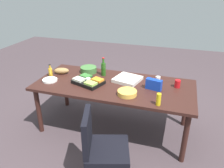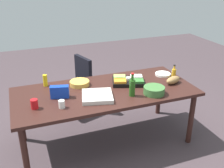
{
  "view_description": "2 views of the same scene",
  "coord_description": "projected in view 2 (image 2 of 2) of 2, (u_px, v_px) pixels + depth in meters",
  "views": [
    {
      "loc": [
        -0.86,
        2.82,
        2.17
      ],
      "look_at": [
        0.0,
        0.09,
        0.82
      ],
      "focal_mm": 35.67,
      "sensor_mm": 36.0,
      "label": 1
    },
    {
      "loc": [
        -0.99,
        -2.88,
        2.23
      ],
      "look_at": [
        0.08,
        -0.03,
        0.87
      ],
      "focal_mm": 42.41,
      "sensor_mm": 36.0,
      "label": 2
    }
  ],
  "objects": [
    {
      "name": "dressing_bottle",
      "position": [
        174.0,
        73.0,
        3.7
      ],
      "size": [
        0.07,
        0.07,
        0.2
      ],
      "color": "gold",
      "rests_on": "conference_table"
    },
    {
      "name": "chip_bowl",
      "position": [
        80.0,
        83.0,
        3.5
      ],
      "size": [
        0.28,
        0.28,
        0.06
      ],
      "primitive_type": "cylinder",
      "rotation": [
        0.0,
        0.0,
        -0.11
      ],
      "color": "gold",
      "rests_on": "conference_table"
    },
    {
      "name": "paper_plate_stack",
      "position": [
        163.0,
        74.0,
        3.84
      ],
      "size": [
        0.22,
        0.22,
        0.03
      ],
      "primitive_type": "cylinder",
      "rotation": [
        0.0,
        0.0,
        -0.01
      ],
      "color": "white",
      "rests_on": "conference_table"
    },
    {
      "name": "red_solo_cup",
      "position": [
        34.0,
        104.0,
        2.92
      ],
      "size": [
        0.1,
        0.1,
        0.11
      ],
      "primitive_type": "cylinder",
      "rotation": [
        0.0,
        0.0,
        -0.24
      ],
      "color": "red",
      "rests_on": "conference_table"
    },
    {
      "name": "veggie_tray",
      "position": [
        128.0,
        81.0,
        3.56
      ],
      "size": [
        0.5,
        0.42,
        0.09
      ],
      "color": "black",
      "rests_on": "conference_table"
    },
    {
      "name": "ground_plane",
      "position": [
        106.0,
        141.0,
        3.69
      ],
      "size": [
        10.0,
        10.0,
        0.0
      ],
      "primitive_type": "plane",
      "color": "#46383D"
    },
    {
      "name": "pizza_box",
      "position": [
        97.0,
        96.0,
        3.16
      ],
      "size": [
        0.44,
        0.44,
        0.05
      ],
      "primitive_type": "cube",
      "rotation": [
        0.0,
        0.0,
        -0.25
      ],
      "color": "silver",
      "rests_on": "conference_table"
    },
    {
      "name": "paper_cup",
      "position": [
        62.0,
        104.0,
        2.94
      ],
      "size": [
        0.08,
        0.08,
        0.09
      ],
      "primitive_type": "cylinder",
      "rotation": [
        0.0,
        0.0,
        -0.2
      ],
      "color": "white",
      "rests_on": "conference_table"
    },
    {
      "name": "wine_bottle",
      "position": [
        132.0,
        87.0,
        3.19
      ],
      "size": [
        0.08,
        0.08,
        0.3
      ],
      "color": "#235318",
      "rests_on": "conference_table"
    },
    {
      "name": "conference_table",
      "position": [
        105.0,
        95.0,
        3.4
      ],
      "size": [
        2.31,
        1.02,
        0.78
      ],
      "color": "#371C17",
      "rests_on": "ground"
    },
    {
      "name": "chip_bag_blue",
      "position": [
        60.0,
        92.0,
        3.15
      ],
      "size": [
        0.23,
        0.13,
        0.15
      ],
      "primitive_type": "cube",
      "rotation": [
        0.0,
        0.0,
        -0.24
      ],
      "color": "#1439B4",
      "rests_on": "conference_table"
    },
    {
      "name": "salad_bowl",
      "position": [
        154.0,
        90.0,
        3.26
      ],
      "size": [
        0.28,
        0.28,
        0.09
      ],
      "primitive_type": "cylinder",
      "rotation": [
        0.0,
        0.0,
        0.07
      ],
      "color": "#407137",
      "rests_on": "conference_table"
    },
    {
      "name": "bread_loaf",
      "position": [
        173.0,
        80.0,
        3.55
      ],
      "size": [
        0.26,
        0.18,
        0.1
      ],
      "primitive_type": "ellipsoid",
      "rotation": [
        0.0,
        0.0,
        0.31
      ],
      "color": "#9E7745",
      "rests_on": "conference_table"
    },
    {
      "name": "mustard_bottle",
      "position": [
        45.0,
        80.0,
        3.47
      ],
      "size": [
        0.06,
        0.06,
        0.16
      ],
      "primitive_type": "cylinder",
      "rotation": [
        0.0,
        0.0,
        -0.11
      ],
      "color": "yellow",
      "rests_on": "conference_table"
    },
    {
      "name": "office_chair",
      "position": [
        75.0,
        92.0,
        4.34
      ],
      "size": [
        0.6,
        0.6,
        0.9
      ],
      "color": "gray",
      "rests_on": "ground"
    }
  ]
}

